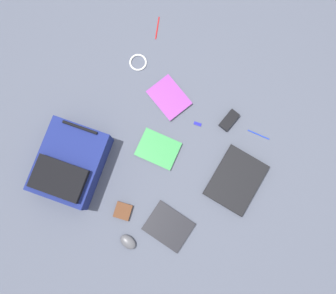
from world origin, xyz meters
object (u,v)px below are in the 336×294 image
object	(u,v)px
book_red	(158,149)
pen_black	(259,135)
backpack	(70,165)
power_brick	(229,120)
laptop	(236,180)
usb_stick	(198,124)
earbud_pouch	(123,211)
book_manual	(169,226)
cable_coil	(138,62)
book_comic	(169,98)
pen_blue	(157,28)
computer_mouse	(128,242)

from	to	relation	value
book_red	pen_black	world-z (taller)	book_red
backpack	power_brick	xyz separation A→B (m)	(-0.70, 0.61, -0.08)
laptop	usb_stick	xyz separation A→B (m)	(-0.16, -0.35, -0.01)
power_brick	earbud_pouch	size ratio (longest dim) A/B	1.37
book_manual	power_brick	bearing A→B (deg)	-178.16
laptop	cable_coil	xyz separation A→B (m)	(-0.29, -0.85, -0.01)
laptop	pen_black	xyz separation A→B (m)	(-0.30, -0.02, -0.01)
backpack	cable_coil	world-z (taller)	backpack
book_red	earbud_pouch	distance (m)	0.40
book_red	book_comic	bearing A→B (deg)	-159.74
book_comic	pen_blue	world-z (taller)	book_comic
pen_blue	backpack	bearing A→B (deg)	2.56
backpack	usb_stick	world-z (taller)	backpack
cable_coil	pen_blue	world-z (taller)	cable_coil
power_brick	book_red	bearing A→B (deg)	-35.76
backpack	book_red	xyz separation A→B (m)	(-0.34, 0.36, -0.08)
computer_mouse	pen_black	size ratio (longest dim) A/B	0.73
book_red	earbud_pouch	world-z (taller)	earbud_pouch
computer_mouse	power_brick	world-z (taller)	computer_mouse
book_manual	usb_stick	bearing A→B (deg)	-164.14
book_manual	pen_black	distance (m)	0.74
backpack	pen_black	bearing A→B (deg)	131.81
power_brick	earbud_pouch	world-z (taller)	power_brick
laptop	backpack	bearing A→B (deg)	-62.94
laptop	book_manual	xyz separation A→B (m)	(0.42, -0.19, -0.01)
backpack	usb_stick	bearing A→B (deg)	141.18
book_red	pen_blue	world-z (taller)	book_red
power_brick	book_manual	bearing A→B (deg)	1.84
book_comic	pen_blue	size ratio (longest dim) A/B	1.87
laptop	power_brick	distance (m)	0.35
earbud_pouch	computer_mouse	bearing A→B (deg)	42.65
book_manual	cable_coil	bearing A→B (deg)	-137.27
book_comic	computer_mouse	distance (m)	0.85
backpack	computer_mouse	xyz separation A→B (m)	(0.19, 0.49, -0.08)
power_brick	earbud_pouch	xyz separation A→B (m)	(0.76, -0.24, -0.00)
computer_mouse	pen_black	world-z (taller)	computer_mouse
backpack	book_red	distance (m)	0.50
power_brick	pen_blue	world-z (taller)	power_brick
cable_coil	pen_black	size ratio (longest dim) A/B	0.79
book_comic	earbud_pouch	xyz separation A→B (m)	(0.69, 0.13, 0.00)
pen_black	pen_blue	size ratio (longest dim) A/B	0.93
laptop	computer_mouse	distance (m)	0.69
pen_black	usb_stick	world-z (taller)	same
power_brick	laptop	bearing A→B (deg)	37.29
laptop	book_red	world-z (taller)	laptop
pen_black	usb_stick	bearing A→B (deg)	-68.18
earbud_pouch	usb_stick	distance (m)	0.65
usb_stick	earbud_pouch	bearing A→B (deg)	-8.36
backpack	pen_black	size ratio (longest dim) A/B	3.62
book_comic	pen_black	xyz separation A→B (m)	(-0.09, 0.55, -0.01)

